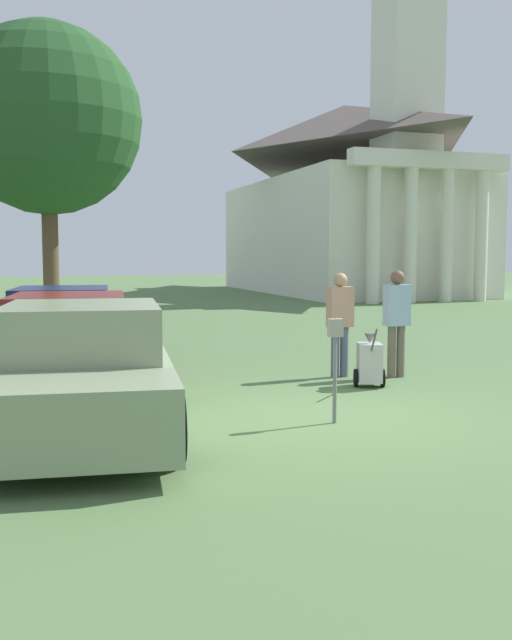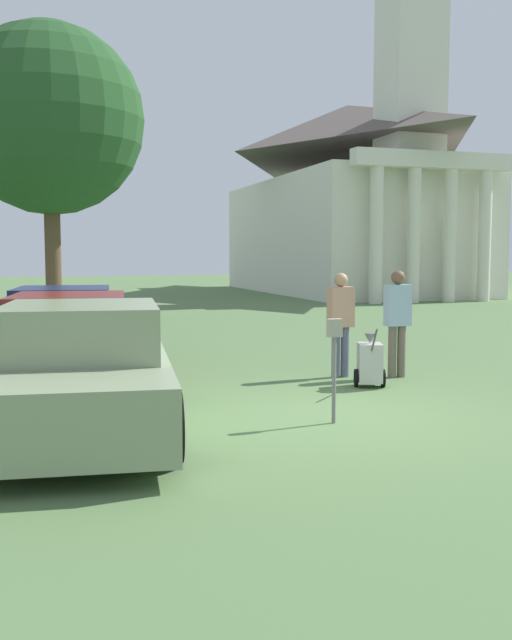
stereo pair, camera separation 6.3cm
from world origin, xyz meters
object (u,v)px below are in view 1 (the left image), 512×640
Objects in this scene: parked_car_navy at (63,327)px; person_supervisor at (397,316)px; parked_car_maroon at (70,343)px; person_worker at (340,318)px; equipment_cart at (369,362)px; church at (348,189)px; parking_meter at (335,350)px; parked_car_sage at (84,373)px.

parked_car_navy is 6.34m from person_supervisor.
person_worker is (4.38, -0.57, 0.33)m from parked_car_maroon.
person_worker is at bearing -17.98° from person_supervisor.
equipment_cart is 27.90m from church.
person_worker reaches higher than parking_meter.
parked_car_maroon reaches higher than parked_car_navy.
church is (15.60, 26.60, 4.80)m from parked_car_sage.
parked_car_maroon is at bearing -179.93° from equipment_cart.
person_worker reaches higher than equipment_cart.
parked_car_sage is at bearing 170.46° from parking_meter.
parked_car_maroon is at bearing -123.55° from church.
parked_car_maroon is at bearing -10.39° from person_worker.
person_supervisor is (2.31, 2.70, 0.13)m from parking_meter.
parking_meter is at bearing 49.86° from person_supervisor.
person_supervisor reaches higher than parking_meter.
person_supervisor is (5.28, -0.87, 0.36)m from parked_car_maroon.
church reaches higher than parking_meter.
church is (12.64, 27.10, 4.59)m from parking_meter.
equipment_cart is at bearing 25.67° from parked_car_sage.
parked_car_maroon is 2.62m from parked_car_navy.
person_supervisor is at bearing 49.41° from parking_meter.
church reaches higher than parked_car_sage.
person_supervisor reaches higher than person_worker.
person_worker is 0.08× the size of church.
parking_meter is 3.56m from person_supervisor.
parked_car_sage is 0.95× the size of parked_car_navy.
church is (11.23, 24.10, 4.49)m from person_worker.
parked_car_navy is at bearing 156.09° from equipment_cart.
person_supervisor is at bearing -112.94° from church.
church is at bearing 85.15° from equipment_cart.
equipment_cart is (4.45, -4.16, -0.29)m from parked_car_navy.
person_worker is (4.38, -3.19, 0.33)m from parked_car_navy.
equipment_cart is 0.04× the size of church.
equipment_cart is (4.45, -1.54, -0.28)m from parked_car_maroon.
person_supervisor is 1.24m from equipment_cart.
parked_car_navy is at bearing 96.56° from parked_car_maroon.
parked_car_sage is at bearing 23.13° from person_supervisor.
parked_car_maroon is 4.65m from parking_meter.
parked_car_sage is 31.21m from church.
church is at bearing 59.85° from parked_car_navy.
church is at bearing -112.48° from person_supervisor.
person_worker is at bearing -29.54° from parked_car_navy.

